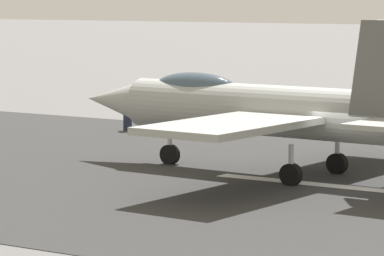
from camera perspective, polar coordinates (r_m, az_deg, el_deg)
The scene contains 5 objects.
ground_plane at distance 39.55m, azimuth 7.40°, elevation -2.89°, with size 400.00×400.00×0.00m, color slate.
runway_strip at distance 39.54m, azimuth 7.42°, elevation -2.88°, with size 240.00×26.00×0.02m.
fighter_jet at distance 41.65m, azimuth 3.98°, elevation 0.94°, with size 16.01×14.64×5.59m.
crew_person at distance 55.57m, azimuth -3.15°, elevation 0.68°, with size 0.69×0.36×1.59m.
marker_cone_mid at distance 54.45m, azimuth 3.17°, elevation 0.01°, with size 0.44×0.44×0.55m, color orange.
Camera 1 is at (-16.80, 35.23, 6.40)m, focal length 109.77 mm.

